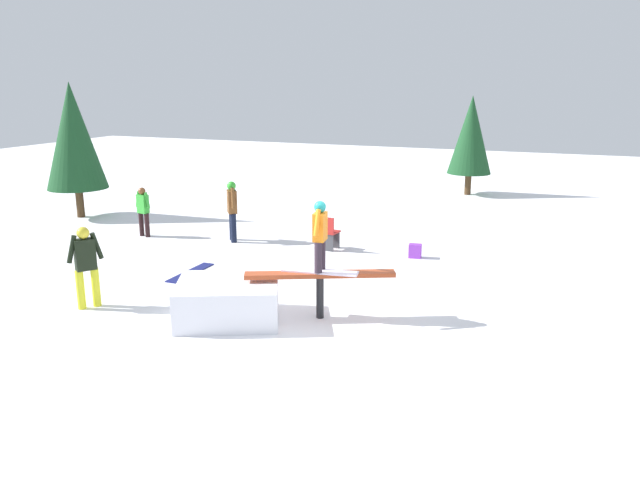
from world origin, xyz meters
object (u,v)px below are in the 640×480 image
Objects in this scene: bystander_brown at (232,208)px; pine_tree_far at (471,135)px; rail_feature at (320,279)px; backpack_on_snow at (415,251)px; loose_snowboard_navy at (190,273)px; bystander_green at (143,209)px; main_rider_on_rail at (320,238)px; bystander_black at (86,263)px; pine_tree_near at (74,136)px; folding_chair at (329,234)px.

bystander_brown is 10.79m from pine_tree_far.
rail_feature is 7.57× the size of backpack_on_snow.
loose_snowboard_navy is at bearing 133.88° from rail_feature.
bystander_brown reaches higher than bystander_green.
main_rider_on_rail is at bearing 74.89° from backpack_on_snow.
rail_feature is 4.45m from bystander_black.
loose_snowboard_navy is at bearing 28.70° from backpack_on_snow.
backpack_on_snow is at bearing -88.44° from pine_tree_far.
backpack_on_snow is 0.09× the size of pine_tree_far.
rail_feature is at bearing 0.00° from main_rider_on_rail.
pine_tree_near is 13.87m from pine_tree_far.
pine_tree_far is (1.98, 9.49, 1.83)m from folding_chair.
bystander_brown is 1.05× the size of loose_snowboard_navy.
pine_tree_near is (-6.05, 0.87, 1.64)m from bystander_brown.
pine_tree_far reaches higher than bystander_brown.
rail_feature is 1.63× the size of bystander_black.
folding_chair is 2.25m from backpack_on_snow.
bystander_brown is (-4.31, 4.34, -0.59)m from main_rider_on_rail.
bystander_black is (-4.29, -1.17, 0.15)m from rail_feature.
pine_tree_near reaches higher than pine_tree_far.
main_rider_on_rail is at bearing 0.00° from rail_feature.
pine_tree_near is at bearing 145.11° from main_rider_on_rail.
pine_tree_near reaches higher than main_rider_on_rail.
bystander_black is at bearing -11.90° from loose_snowboard_navy.
pine_tree_near reaches higher than folding_chair.
rail_feature is at bearing -172.51° from bystander_brown.
rail_feature is 1.66× the size of loose_snowboard_navy.
bystander_brown is 1.18× the size of bystander_green.
pine_tree_near is (-10.36, 5.21, 1.05)m from main_rider_on_rail.
bystander_black is 1.15× the size of bystander_green.
main_rider_on_rail is at bearing 69.35° from loose_snowboard_navy.
bystander_black is 15.90m from pine_tree_far.
bystander_brown is 0.39× the size of pine_tree_near.
main_rider_on_rail is 4.87m from folding_chair.
bystander_green is at bearing 61.17° from bystander_black.
bystander_brown reaches higher than loose_snowboard_navy.
backpack_on_snow is (0.65, 4.58, -1.34)m from main_rider_on_rail.
backpack_on_snow is at bearing 56.56° from rail_feature.
bystander_black is at bearing 70.18° from folding_chair.
folding_chair reaches higher than rail_feature.
backpack_on_snow is at bearing 73.70° from main_rider_on_rail.
bystander_green is 12.52m from pine_tree_far.
bystander_green is 4.05× the size of backpack_on_snow.
pine_tree_far is at bearing -95.45° from backpack_on_snow.
bystander_brown reaches higher than rail_feature.
folding_chair is 9.06m from pine_tree_near.
pine_tree_far is at bearing 80.18° from main_rider_on_rail.
main_rider_on_rail is 0.87× the size of bystander_brown.
pine_tree_far is (4.69, 15.13, 1.36)m from bystander_black.
pine_tree_near reaches higher than bystander_green.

